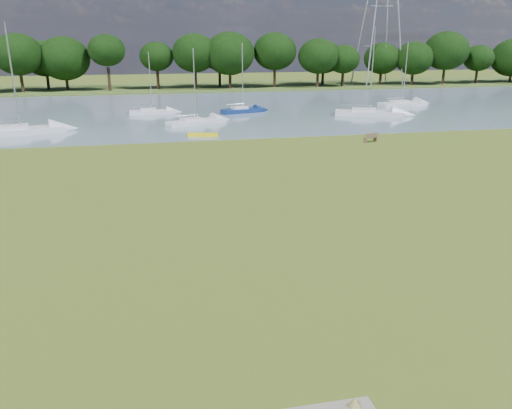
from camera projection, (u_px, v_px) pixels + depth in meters
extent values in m
plane|color=olive|center=(220.00, 231.00, 23.87)|extent=(220.00, 220.00, 0.00)
cube|color=slate|center=(174.00, 111.00, 62.83)|extent=(220.00, 40.00, 0.10)
cube|color=#4C6626|center=(165.00, 88.00, 90.67)|extent=(220.00, 20.00, 0.40)
cube|color=brown|center=(365.00, 140.00, 43.77)|extent=(0.20, 0.41, 0.42)
cube|color=brown|center=(375.00, 139.00, 44.35)|extent=(0.20, 0.41, 0.42)
cube|color=brown|center=(371.00, 137.00, 43.99)|extent=(1.41, 0.83, 0.05)
cube|color=brown|center=(372.00, 135.00, 43.78)|extent=(1.29, 0.49, 0.41)
cube|color=yellow|center=(203.00, 135.00, 46.41)|extent=(2.89, 1.31, 0.28)
cylinder|color=#A4A8B0|center=(375.00, 5.00, 89.34)|extent=(0.25, 0.25, 28.24)
cylinder|color=#A4A8B0|center=(401.00, 5.00, 90.29)|extent=(0.25, 0.25, 28.24)
cylinder|color=#A4A8B0|center=(364.00, 6.00, 93.87)|extent=(0.25, 0.25, 28.24)
cylinder|color=#A4A8B0|center=(388.00, 7.00, 94.82)|extent=(0.25, 0.25, 28.24)
cylinder|color=black|center=(24.00, 82.00, 81.88)|extent=(0.44, 0.44, 3.38)
ellipsoid|color=black|center=(20.00, 55.00, 80.57)|extent=(6.20, 6.20, 5.27)
cylinder|color=black|center=(69.00, 80.00, 83.20)|extent=(0.44, 0.44, 3.63)
ellipsoid|color=black|center=(65.00, 52.00, 81.79)|extent=(7.08, 7.08, 6.02)
cylinder|color=black|center=(112.00, 82.00, 84.69)|extent=(0.44, 0.44, 2.87)
ellipsoid|color=black|center=(110.00, 60.00, 83.57)|extent=(7.97, 7.97, 6.77)
cylinder|color=black|center=(154.00, 80.00, 86.01)|extent=(0.44, 0.44, 3.12)
ellipsoid|color=black|center=(152.00, 57.00, 84.79)|extent=(6.20, 6.20, 5.27)
cylinder|color=black|center=(195.00, 79.00, 87.33)|extent=(0.44, 0.44, 3.38)
ellipsoid|color=black|center=(194.00, 54.00, 86.01)|extent=(7.08, 7.08, 6.02)
cylinder|color=black|center=(234.00, 77.00, 88.65)|extent=(0.44, 0.44, 3.63)
ellipsoid|color=black|center=(234.00, 51.00, 87.23)|extent=(7.97, 7.97, 6.77)
cylinder|color=black|center=(272.00, 79.00, 90.13)|extent=(0.44, 0.44, 2.87)
ellipsoid|color=black|center=(272.00, 59.00, 89.01)|extent=(6.20, 6.20, 5.27)
cylinder|color=black|center=(309.00, 78.00, 91.45)|extent=(0.44, 0.44, 3.12)
ellipsoid|color=black|center=(310.00, 56.00, 90.23)|extent=(7.08, 7.08, 6.02)
cylinder|color=black|center=(345.00, 76.00, 92.77)|extent=(0.44, 0.44, 3.38)
ellipsoid|color=black|center=(346.00, 53.00, 91.46)|extent=(7.97, 7.97, 6.77)
cylinder|color=black|center=(380.00, 75.00, 94.09)|extent=(0.44, 0.44, 3.63)
ellipsoid|color=black|center=(382.00, 51.00, 92.68)|extent=(6.20, 6.20, 5.27)
cylinder|color=black|center=(414.00, 77.00, 95.57)|extent=(0.44, 0.44, 2.87)
ellipsoid|color=black|center=(416.00, 58.00, 94.46)|extent=(7.08, 7.08, 6.02)
cylinder|color=black|center=(447.00, 75.00, 96.89)|extent=(0.44, 0.44, 3.12)
ellipsoid|color=black|center=(449.00, 55.00, 95.68)|extent=(7.97, 7.97, 6.77)
cylinder|color=black|center=(479.00, 74.00, 98.21)|extent=(0.44, 0.44, 3.38)
ellipsoid|color=black|center=(482.00, 52.00, 96.90)|extent=(6.20, 6.20, 5.27)
cylinder|color=black|center=(510.00, 73.00, 99.53)|extent=(0.44, 0.44, 3.63)
cube|color=navy|center=(243.00, 110.00, 60.79)|extent=(5.55, 2.96, 0.71)
cube|color=silver|center=(240.00, 106.00, 60.46)|extent=(2.13, 1.66, 0.46)
cylinder|color=#A5A8AD|center=(243.00, 76.00, 59.53)|extent=(0.12, 0.12, 7.61)
cube|color=silver|center=(403.00, 103.00, 66.94)|extent=(7.03, 3.07, 0.69)
cube|color=silver|center=(400.00, 100.00, 66.61)|extent=(2.60, 1.89, 0.44)
cylinder|color=#A5A8AD|center=(405.00, 72.00, 65.66)|extent=(0.12, 0.12, 7.74)
cube|color=silver|center=(369.00, 112.00, 58.72)|extent=(8.13, 5.02, 0.74)
cube|color=silver|center=(364.00, 108.00, 58.68)|extent=(3.21, 2.65, 0.48)
cylinder|color=#A5A8AD|center=(372.00, 69.00, 57.16)|extent=(0.13, 0.13, 9.47)
cube|color=silver|center=(152.00, 111.00, 59.83)|extent=(5.29, 1.49, 0.64)
cube|color=silver|center=(148.00, 108.00, 59.62)|extent=(1.85, 1.17, 0.41)
cylinder|color=#A5A8AD|center=(150.00, 82.00, 58.72)|extent=(0.11, 0.11, 6.69)
cube|color=silver|center=(21.00, 130.00, 47.42)|extent=(8.14, 3.88, 0.80)
cube|color=silver|center=(13.00, 125.00, 47.02)|extent=(3.06, 2.29, 0.51)
cylinder|color=#A5A8AD|center=(13.00, 76.00, 45.85)|extent=(0.14, 0.14, 9.52)
cube|color=silver|center=(196.00, 121.00, 52.94)|extent=(6.55, 4.11, 0.61)
cube|color=silver|center=(191.00, 118.00, 52.55)|extent=(2.59, 2.15, 0.39)
cylinder|color=#A5A8AD|center=(194.00, 85.00, 51.75)|extent=(0.10, 0.10, 7.27)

